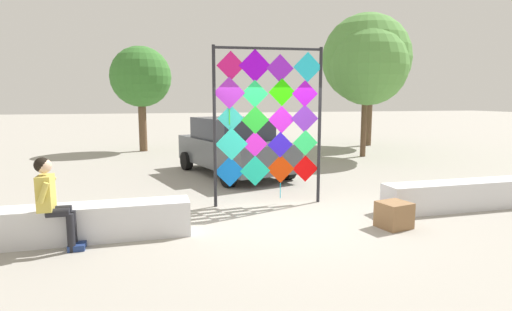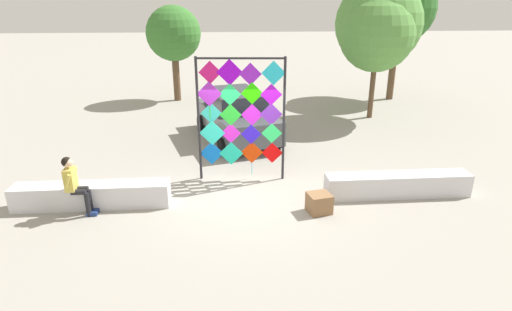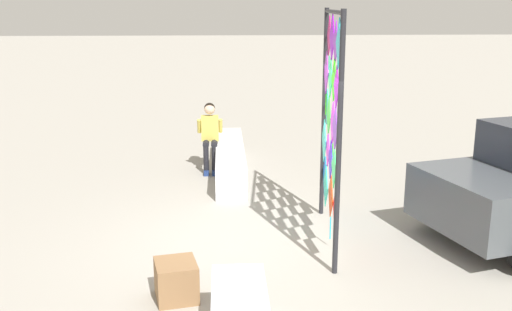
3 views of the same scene
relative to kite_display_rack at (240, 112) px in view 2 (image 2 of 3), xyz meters
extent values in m
plane|color=#9E998E|center=(0.13, -1.17, -1.90)|extent=(120.00, 120.00, 0.00)
cube|color=silver|center=(-3.63, -1.38, -1.61)|extent=(3.65, 0.57, 0.58)
cube|color=silver|center=(3.89, -1.38, -1.61)|extent=(3.65, 0.57, 0.58)
cylinder|color=#232328|center=(-1.11, 0.10, -0.22)|extent=(0.07, 0.07, 3.34)
cylinder|color=#232328|center=(1.15, -0.10, -0.22)|extent=(0.07, 0.07, 3.34)
cylinder|color=#232328|center=(0.02, 0.00, 1.40)|extent=(2.26, 0.25, 0.06)
cube|color=blue|center=(-0.80, 0.09, -1.16)|extent=(0.65, 0.07, 0.66)
cube|color=#1CD5B0|center=(-0.27, 0.01, -1.15)|extent=(0.65, 0.07, 0.65)
cube|color=red|center=(0.30, -0.02, -1.13)|extent=(0.62, 0.07, 0.62)
cylinder|color=#16BAE5|center=(0.30, -0.01, -1.61)|extent=(0.02, 0.02, 0.34)
cube|color=#F90607|center=(0.85, -0.06, -1.14)|extent=(0.58, 0.06, 0.59)
cube|color=#2FEEDA|center=(-0.76, 0.05, -0.57)|extent=(0.69, 0.07, 0.69)
cube|color=#F12AF1|center=(-0.27, 0.02, -0.58)|extent=(0.54, 0.06, 0.54)
cube|color=#321BED|center=(0.28, -0.03, -0.60)|extent=(0.55, 0.06, 0.55)
cube|color=#30F573|center=(0.83, -0.09, -0.57)|extent=(0.55, 0.06, 0.55)
cube|color=#32D0C7|center=(-0.77, 0.09, -0.03)|extent=(0.56, 0.06, 0.56)
cube|color=#29D835|center=(-0.26, 0.02, -0.07)|extent=(0.59, 0.06, 0.59)
cube|color=#DB25F8|center=(0.31, -0.03, -0.07)|extent=(0.59, 0.06, 0.59)
cylinder|color=#33E516|center=(0.31, -0.02, -0.49)|extent=(0.02, 0.02, 0.25)
cube|color=purple|center=(0.81, -0.09, -0.05)|extent=(0.60, 0.06, 0.60)
cylinder|color=#83E516|center=(0.81, -0.08, -0.45)|extent=(0.02, 0.02, 0.20)
cube|color=purple|center=(-0.80, 0.06, 0.49)|extent=(0.66, 0.07, 0.66)
cylinder|color=#45E516|center=(-0.80, 0.07, 0.00)|extent=(0.02, 0.02, 0.32)
cube|color=#27F178|center=(-0.27, 0.03, 0.47)|extent=(0.57, 0.06, 0.57)
cube|color=#27F405|center=(0.31, -0.03, 0.51)|extent=(0.58, 0.06, 0.58)
cube|color=#B213E7|center=(0.80, -0.09, 0.48)|extent=(0.57, 0.06, 0.57)
cylinder|color=#4BE516|center=(0.80, -0.08, 0.11)|extent=(0.02, 0.02, 0.17)
cube|color=#D61674|center=(-0.76, 0.08, 1.04)|extent=(0.59, 0.06, 0.59)
cylinder|color=#16E580|center=(-0.76, 0.09, 0.64)|extent=(0.02, 0.02, 0.21)
cube|color=#9907EA|center=(-0.26, 0.03, 1.04)|extent=(0.68, 0.07, 0.68)
cube|color=#931FD9|center=(0.27, -0.01, 1.00)|extent=(0.58, 0.06, 0.58)
cube|color=#24CDED|center=(0.85, -0.09, 1.03)|extent=(0.63, 0.07, 0.63)
cylinder|color=black|center=(-3.59, -1.87, -1.61)|extent=(0.11, 0.11, 0.58)
cylinder|color=black|center=(-3.75, -1.87, -1.29)|extent=(0.32, 0.13, 0.13)
cube|color=navy|center=(-3.53, -1.87, -1.85)|extent=(0.24, 0.10, 0.09)
cylinder|color=black|center=(-3.59, -1.70, -1.61)|extent=(0.11, 0.11, 0.58)
cylinder|color=black|center=(-3.75, -1.70, -1.29)|extent=(0.32, 0.13, 0.13)
cube|color=navy|center=(-3.53, -1.70, -1.85)|extent=(0.24, 0.10, 0.09)
cube|color=gold|center=(-3.91, -1.79, -1.00)|extent=(0.20, 0.36, 0.52)
sphere|color=#DBB293|center=(-3.91, -1.79, -0.60)|extent=(0.22, 0.22, 0.22)
sphere|color=black|center=(-3.93, -1.79, -0.58)|extent=(0.22, 0.22, 0.22)
cylinder|color=gold|center=(-3.89, -2.01, -0.95)|extent=(0.18, 0.08, 0.31)
cylinder|color=gold|center=(-3.89, -1.57, -0.95)|extent=(0.18, 0.08, 0.31)
cube|color=#4C5156|center=(0.01, 3.59, -1.21)|extent=(3.00, 4.72, 0.78)
cube|color=#282D38|center=(-0.04, 3.74, -0.51)|extent=(2.26, 2.81, 0.63)
cylinder|color=black|center=(1.31, 2.42, -1.61)|extent=(0.38, 0.62, 0.58)
cylinder|color=black|center=(-0.49, 1.91, -1.61)|extent=(0.38, 0.62, 0.58)
cylinder|color=black|center=(0.50, 5.28, -1.61)|extent=(0.38, 0.62, 0.58)
cylinder|color=black|center=(-1.30, 4.77, -1.61)|extent=(0.38, 0.62, 0.58)
cube|color=olive|center=(1.72, -2.10, -1.67)|extent=(0.60, 0.57, 0.46)
cylinder|color=brown|center=(5.75, 6.05, -0.50)|extent=(0.21, 0.21, 2.80)
sphere|color=#569342|center=(5.75, 6.05, 1.92)|extent=(3.39, 3.39, 3.39)
sphere|color=#569342|center=(5.48, 5.39, 1.57)|extent=(2.87, 2.87, 2.87)
sphere|color=#569342|center=(6.22, 6.03, 1.47)|extent=(1.87, 1.87, 1.87)
cylinder|color=brown|center=(7.95, 9.44, -0.23)|extent=(0.33, 0.33, 3.34)
sphere|color=#2D6628|center=(7.95, 9.44, 2.45)|extent=(3.36, 3.36, 3.36)
sphere|color=#2D6628|center=(8.04, 10.10, 2.16)|extent=(2.03, 2.03, 2.03)
sphere|color=#2D6628|center=(7.51, 10.15, 2.18)|extent=(2.60, 2.60, 2.60)
sphere|color=#2D6628|center=(8.09, 9.68, 2.74)|extent=(1.69, 1.69, 1.69)
cylinder|color=brown|center=(-2.71, 10.02, -0.68)|extent=(0.34, 0.34, 2.44)
sphere|color=#38752D|center=(-2.71, 10.02, 1.32)|extent=(2.58, 2.58, 2.58)
sphere|color=#38752D|center=(-2.25, 10.14, 1.22)|extent=(1.30, 1.30, 1.30)
sphere|color=#38752D|center=(-3.19, 9.77, 1.16)|extent=(1.43, 1.43, 1.43)
sphere|color=#38752D|center=(-2.59, 9.98, 1.48)|extent=(1.49, 1.49, 1.49)
camera|label=1|loc=(-2.40, -8.11, 0.36)|focal=28.09mm
camera|label=2|loc=(-0.44, -10.59, 2.74)|focal=29.02mm
camera|label=3|loc=(8.18, -1.53, 1.50)|focal=41.60mm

